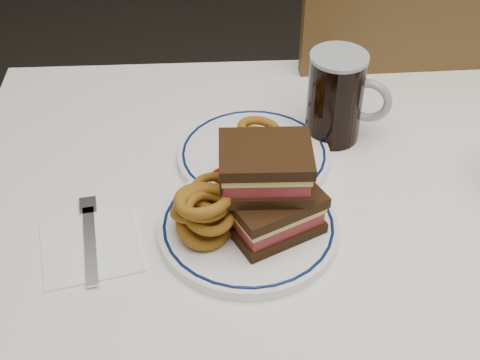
{
  "coord_description": "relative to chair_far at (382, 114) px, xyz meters",
  "views": [
    {
      "loc": [
        -0.22,
        -0.79,
        1.47
      ],
      "look_at": [
        -0.18,
        -0.07,
        0.85
      ],
      "focal_mm": 50.0,
      "sensor_mm": 36.0,
      "label": 1
    }
  ],
  "objects": [
    {
      "name": "onion_rings_main",
      "position": [
        -0.42,
        -0.6,
        0.27
      ],
      "size": [
        0.11,
        0.13,
        0.11
      ],
      "color": "brown",
      "rests_on": "main_plate"
    },
    {
      "name": "dining_table",
      "position": [
        -0.2,
        -0.51,
        0.1
      ],
      "size": [
        1.27,
        0.87,
        0.75
      ],
      "color": "white",
      "rests_on": "floor"
    },
    {
      "name": "chair_far",
      "position": [
        0.0,
        0.0,
        0.0
      ],
      "size": [
        0.47,
        0.47,
        1.0
      ],
      "color": "#462E16",
      "rests_on": "floor"
    },
    {
      "name": "reuben_sandwich",
      "position": [
        -0.33,
        -0.59,
        0.29
      ],
      "size": [
        0.16,
        0.15,
        0.14
      ],
      "color": "black",
      "rests_on": "main_plate"
    },
    {
      "name": "napkin_fork",
      "position": [
        -0.6,
        -0.6,
        0.21
      ],
      "size": [
        0.17,
        0.19,
        0.01
      ],
      "color": "white",
      "rests_on": "dining_table"
    },
    {
      "name": "main_plate",
      "position": [
        -0.36,
        -0.59,
        0.22
      ],
      "size": [
        0.27,
        0.27,
        0.02
      ],
      "color": "white",
      "rests_on": "dining_table"
    },
    {
      "name": "ketchup_ramekin",
      "position": [
        -0.39,
        -0.51,
        0.24
      ],
      "size": [
        0.05,
        0.05,
        0.03
      ],
      "color": "silver",
      "rests_on": "main_plate"
    },
    {
      "name": "onion_rings_far",
      "position": [
        -0.34,
        -0.42,
        0.24
      ],
      "size": [
        0.11,
        0.12,
        0.07
      ],
      "color": "brown",
      "rests_on": "far_plate"
    },
    {
      "name": "beer_mug",
      "position": [
        -0.19,
        -0.35,
        0.29
      ],
      "size": [
        0.14,
        0.1,
        0.16
      ],
      "color": "black",
      "rests_on": "dining_table"
    },
    {
      "name": "far_plate",
      "position": [
        -0.34,
        -0.41,
        0.22
      ],
      "size": [
        0.26,
        0.26,
        0.02
      ],
      "color": "white",
      "rests_on": "dining_table"
    }
  ]
}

